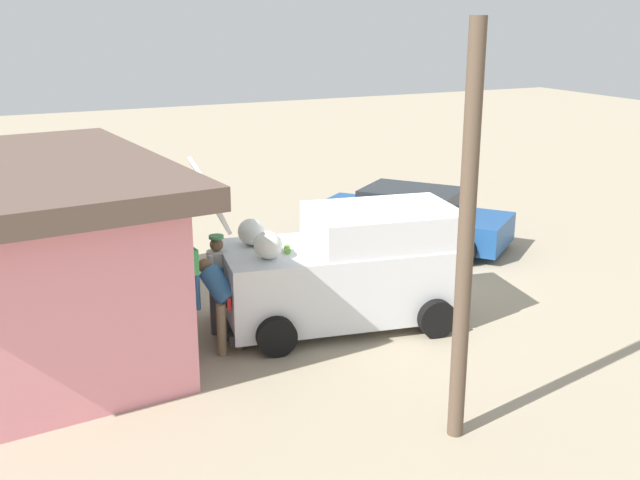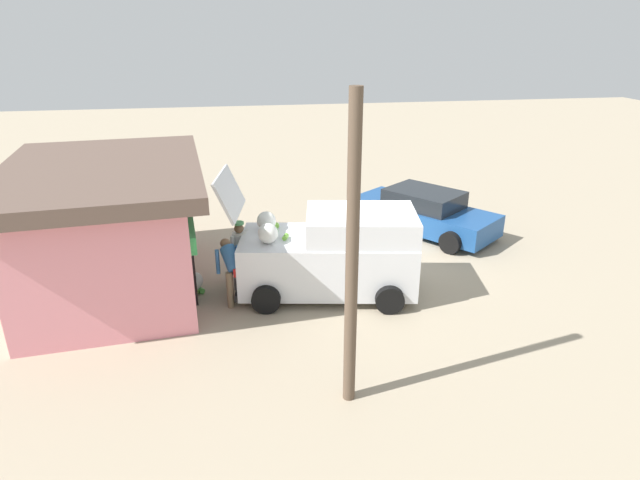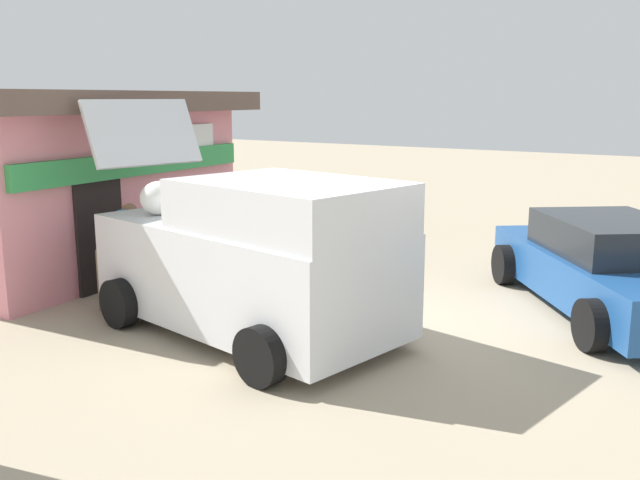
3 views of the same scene
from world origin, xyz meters
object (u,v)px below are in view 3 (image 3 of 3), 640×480
(parked_sedan, at_px, (609,268))
(customer_bending, at_px, (120,246))
(vendor_standing, at_px, (167,234))
(paint_bucket, at_px, (282,253))
(storefront_bar, at_px, (62,177))
(delivery_van, at_px, (254,257))
(unloaded_banana_pile, at_px, (114,272))

(parked_sedan, bearing_deg, customer_bending, 122.01)
(vendor_standing, bearing_deg, paint_bucket, -3.81)
(vendor_standing, relative_size, paint_bucket, 4.17)
(vendor_standing, bearing_deg, storefront_bar, 81.67)
(vendor_standing, distance_m, paint_bucket, 2.67)
(parked_sedan, bearing_deg, delivery_van, 135.31)
(parked_sedan, xyz_separation_m, vendor_standing, (-2.86, 5.50, 0.34))
(parked_sedan, xyz_separation_m, paint_bucket, (-0.30, 5.32, -0.41))
(storefront_bar, distance_m, customer_bending, 3.02)
(paint_bucket, bearing_deg, parked_sedan, -86.76)
(vendor_standing, distance_m, unloaded_banana_pile, 1.39)
(unloaded_banana_pile, bearing_deg, paint_bucket, -27.65)
(vendor_standing, bearing_deg, delivery_van, -105.58)
(customer_bending, distance_m, unloaded_banana_pile, 1.37)
(delivery_van, distance_m, parked_sedan, 4.85)
(customer_bending, bearing_deg, paint_bucket, -6.40)
(storefront_bar, distance_m, paint_bucket, 3.98)
(parked_sedan, height_order, customer_bending, customer_bending)
(customer_bending, relative_size, paint_bucket, 3.57)
(storefront_bar, relative_size, paint_bucket, 16.01)
(delivery_van, relative_size, unloaded_banana_pile, 5.69)
(delivery_van, relative_size, paint_bucket, 11.60)
(delivery_van, xyz_separation_m, vendor_standing, (0.58, 2.09, -0.04))
(storefront_bar, height_order, delivery_van, storefront_bar)
(vendor_standing, height_order, unloaded_banana_pile, vendor_standing)
(delivery_van, distance_m, vendor_standing, 2.17)
(customer_bending, xyz_separation_m, paint_bucket, (3.26, -0.37, -0.67))
(storefront_bar, bearing_deg, unloaded_banana_pile, -104.51)
(parked_sedan, bearing_deg, vendor_standing, 117.47)
(parked_sedan, xyz_separation_m, customer_bending, (-3.56, 5.69, 0.27))
(vendor_standing, distance_m, customer_bending, 0.73)
(paint_bucket, bearing_deg, storefront_bar, 124.64)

